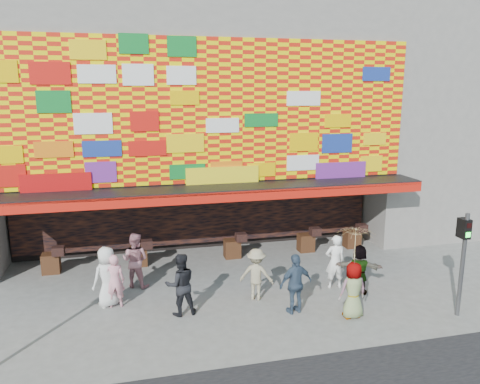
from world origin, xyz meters
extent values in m
plane|color=slate|center=(0.00, 0.00, 0.00)|extent=(90.00, 90.00, 0.00)
cube|color=gray|center=(0.00, 8.00, 6.50)|extent=(15.00, 8.00, 7.00)
cube|color=black|center=(0.00, 9.00, 1.50)|extent=(15.00, 6.00, 3.00)
cube|color=gray|center=(7.30, 5.00, 1.50)|extent=(0.40, 2.00, 3.00)
cube|color=black|center=(0.00, 3.40, 3.00)|extent=(15.20, 1.60, 0.12)
cube|color=red|center=(0.00, 2.62, 2.85)|extent=(15.20, 0.04, 0.35)
cube|color=#FFE400|center=(0.00, 3.96, 5.55)|extent=(14.80, 0.08, 4.90)
cube|color=black|center=(0.00, 5.85, 1.55)|extent=(14.00, 0.25, 2.50)
cube|color=gray|center=(13.00, 8.00, 6.00)|extent=(11.00, 8.00, 12.00)
cylinder|color=#59595B|center=(6.20, -1.50, 1.50)|extent=(0.12, 0.12, 3.00)
cube|color=black|center=(6.20, -1.50, 2.55)|extent=(0.22, 0.18, 0.55)
cube|color=black|center=(6.20, -1.59, 2.68)|extent=(0.14, 0.02, 0.14)
cube|color=#19E533|center=(6.20, -1.59, 2.42)|extent=(0.14, 0.02, 0.14)
imported|color=silver|center=(-3.47, 1.50, 0.91)|extent=(1.06, 0.95, 1.82)
imported|color=pink|center=(-3.27, 1.37, 0.81)|extent=(0.60, 0.40, 1.62)
imported|color=black|center=(-1.45, 0.44, 0.91)|extent=(0.94, 0.77, 1.82)
imported|color=tan|center=(0.91, 0.88, 0.80)|extent=(1.20, 1.00, 1.61)
imported|color=#3A4E65|center=(1.76, -0.24, 0.88)|extent=(1.10, 0.63, 1.77)
imported|color=gray|center=(4.15, 0.53, 0.79)|extent=(1.53, 1.04, 1.58)
imported|color=gray|center=(3.21, -0.90, 0.81)|extent=(0.81, 0.55, 1.62)
imported|color=white|center=(3.60, 1.10, 0.88)|extent=(0.68, 0.48, 1.77)
imported|color=#B97882|center=(-2.65, 2.72, 0.91)|extent=(1.09, 1.00, 1.81)
imported|color=#FFE7A0|center=(3.21, -0.90, 2.17)|extent=(1.05, 1.07, 0.94)
cylinder|color=#4C3326|center=(3.21, -0.90, 1.25)|extent=(0.02, 0.02, 1.00)
camera|label=1|loc=(-2.75, -11.95, 6.30)|focal=35.00mm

